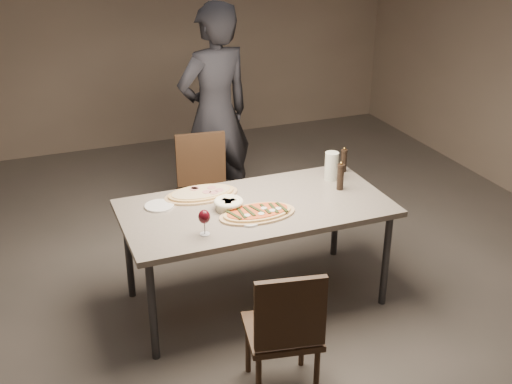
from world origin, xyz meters
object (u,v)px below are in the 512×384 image
object	(u,v)px
bread_basket	(229,204)
diner	(215,115)
zucchini_pizza	(258,213)
pepper_mill_left	(340,176)
ham_pizza	(201,194)
carafe	(331,166)
chair_far	(204,184)
chair_near	(285,328)
dining_table	(256,213)

from	to	relation	value
bread_basket	diner	size ratio (longest dim) A/B	0.10
zucchini_pizza	bread_basket	bearing A→B (deg)	120.52
pepper_mill_left	diner	distance (m)	1.44
ham_pizza	bread_basket	distance (m)	0.29
carafe	diner	distance (m)	1.27
bread_basket	chair_far	distance (m)	1.04
carafe	zucchini_pizza	bearing A→B (deg)	-153.79
chair_near	diner	world-z (taller)	diner
dining_table	zucchini_pizza	bearing A→B (deg)	-107.17
carafe	diner	bearing A→B (deg)	113.63
zucchini_pizza	ham_pizza	distance (m)	0.49
zucchini_pizza	chair_near	distance (m)	0.90
chair_near	pepper_mill_left	bearing A→B (deg)	60.17
dining_table	carafe	xyz separation A→B (m)	(0.67, 0.21, 0.16)
zucchini_pizza	diner	size ratio (longest dim) A/B	0.27
zucchini_pizza	carafe	bearing A→B (deg)	12.46
bread_basket	carafe	bearing A→B (deg)	13.19
carafe	chair_near	xyz separation A→B (m)	(-0.88, -1.19, -0.37)
ham_pizza	chair_near	world-z (taller)	chair_near
bread_basket	carafe	xyz separation A→B (m)	(0.86, 0.20, 0.06)
diner	bread_basket	bearing A→B (deg)	61.17
zucchini_pizza	bread_basket	world-z (taller)	bread_basket
chair_far	diner	distance (m)	0.63
dining_table	pepper_mill_left	size ratio (longest dim) A/B	8.59
diner	ham_pizza	bearing A→B (deg)	52.89
dining_table	carafe	world-z (taller)	carafe
bread_basket	diner	world-z (taller)	diner
chair_near	dining_table	bearing A→B (deg)	88.65
ham_pizza	carafe	xyz separation A→B (m)	(0.97, -0.07, 0.09)
dining_table	chair_far	distance (m)	1.02
zucchini_pizza	chair_near	xyz separation A→B (m)	(-0.17, -0.84, -0.29)
dining_table	diner	distance (m)	1.41
chair_near	ham_pizza	bearing A→B (deg)	104.77
zucchini_pizza	bread_basket	distance (m)	0.21
zucchini_pizza	bread_basket	xyz separation A→B (m)	(-0.15, 0.15, 0.03)
ham_pizza	chair_far	size ratio (longest dim) A/B	0.58
pepper_mill_left	chair_far	xyz separation A→B (m)	(-0.71, 0.97, -0.34)
dining_table	bread_basket	xyz separation A→B (m)	(-0.19, 0.01, 0.10)
bread_basket	ham_pizza	bearing A→B (deg)	111.79
ham_pizza	chair_near	distance (m)	1.29
dining_table	pepper_mill_left	bearing A→B (deg)	2.54
carafe	chair_near	bearing A→B (deg)	-126.61
pepper_mill_left	diner	size ratio (longest dim) A/B	0.11
bread_basket	carafe	size ratio (longest dim) A/B	0.95
dining_table	diner	xyz separation A→B (m)	(0.17, 1.38, 0.26)
ham_pizza	bread_basket	world-z (taller)	bread_basket
ham_pizza	carafe	size ratio (longest dim) A/B	2.50
dining_table	zucchini_pizza	xyz separation A→B (m)	(-0.04, -0.14, 0.07)
zucchini_pizza	pepper_mill_left	world-z (taller)	pepper_mill_left
zucchini_pizza	chair_far	bearing A→B (deg)	77.37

